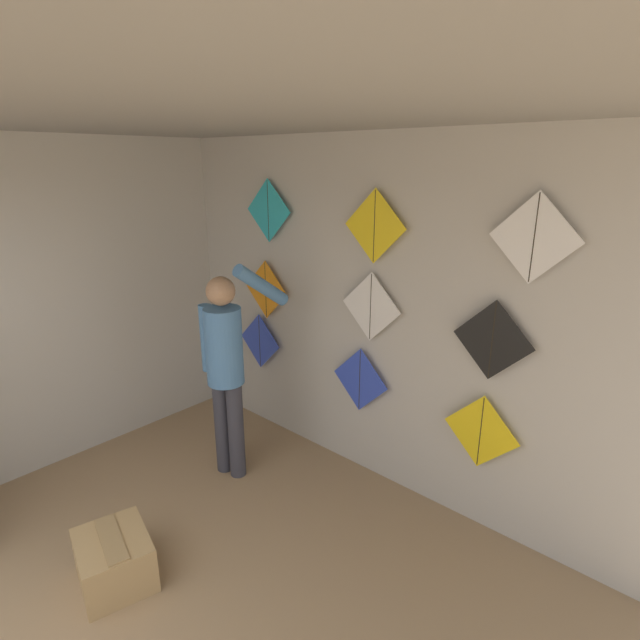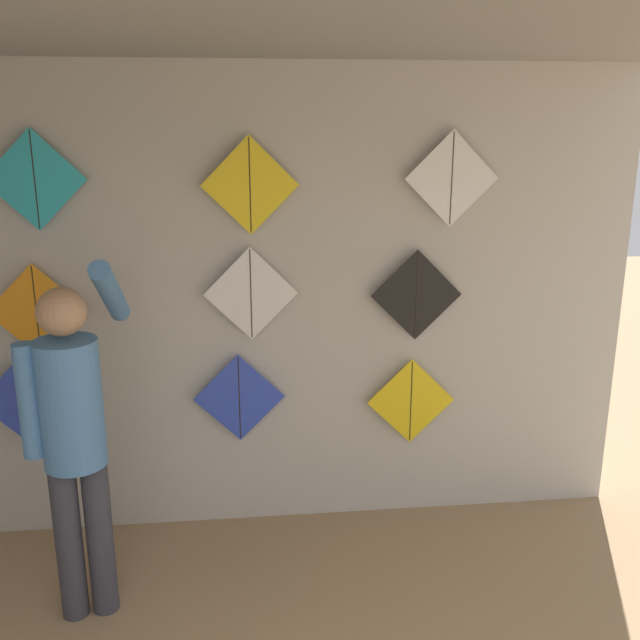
{
  "view_description": "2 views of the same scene",
  "coord_description": "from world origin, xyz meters",
  "px_view_note": "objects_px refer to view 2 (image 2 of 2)",
  "views": [
    {
      "loc": [
        2.32,
        0.53,
        2.59
      ],
      "look_at": [
        -0.2,
        3.33,
        1.39
      ],
      "focal_mm": 28.0,
      "sensor_mm": 36.0,
      "label": 1
    },
    {
      "loc": [
        0.08,
        -0.49,
        2.48
      ],
      "look_at": [
        0.5,
        3.33,
        1.4
      ],
      "focal_mm": 40.0,
      "sensor_mm": 36.0,
      "label": 2
    }
  ],
  "objects_px": {
    "kite_0": "(26,401)",
    "kite_8": "(452,179)",
    "kite_5": "(416,295)",
    "kite_6": "(35,180)",
    "shopkeeper": "(74,426)",
    "kite_2": "(411,401)",
    "kite_7": "(250,185)",
    "kite_4": "(251,294)",
    "kite_1": "(239,398)",
    "kite_3": "(36,311)"
  },
  "relations": [
    {
      "from": "kite_1",
      "to": "kite_3",
      "type": "height_order",
      "value": "kite_3"
    },
    {
      "from": "kite_2",
      "to": "kite_3",
      "type": "relative_size",
      "value": 1.0
    },
    {
      "from": "kite_0",
      "to": "kite_3",
      "type": "height_order",
      "value": "kite_3"
    },
    {
      "from": "kite_3",
      "to": "kite_6",
      "type": "height_order",
      "value": "kite_6"
    },
    {
      "from": "kite_1",
      "to": "kite_2",
      "type": "height_order",
      "value": "kite_1"
    },
    {
      "from": "kite_8",
      "to": "kite_2",
      "type": "bearing_deg",
      "value": 180.0
    },
    {
      "from": "kite_0",
      "to": "kite_6",
      "type": "xyz_separation_m",
      "value": [
        0.18,
        0.0,
        1.28
      ]
    },
    {
      "from": "kite_0",
      "to": "kite_6",
      "type": "relative_size",
      "value": 1.0
    },
    {
      "from": "kite_5",
      "to": "kite_7",
      "type": "xyz_separation_m",
      "value": [
        -0.98,
        0.0,
        0.66
      ]
    },
    {
      "from": "kite_1",
      "to": "kite_4",
      "type": "bearing_deg",
      "value": 0.0
    },
    {
      "from": "kite_0",
      "to": "kite_5",
      "type": "height_order",
      "value": "kite_5"
    },
    {
      "from": "kite_2",
      "to": "kite_5",
      "type": "relative_size",
      "value": 1.0
    },
    {
      "from": "kite_2",
      "to": "kite_7",
      "type": "xyz_separation_m",
      "value": [
        -0.97,
        0.0,
        1.34
      ]
    },
    {
      "from": "kite_4",
      "to": "kite_3",
      "type": "bearing_deg",
      "value": 180.0
    },
    {
      "from": "shopkeeper",
      "to": "kite_5",
      "type": "distance_m",
      "value": 2.06
    },
    {
      "from": "kite_0",
      "to": "kite_1",
      "type": "xyz_separation_m",
      "value": [
        1.24,
        0.0,
        -0.04
      ]
    },
    {
      "from": "kite_0",
      "to": "kite_1",
      "type": "distance_m",
      "value": 1.24
    },
    {
      "from": "kite_0",
      "to": "kite_3",
      "type": "xyz_separation_m",
      "value": [
        0.12,
        0.0,
        0.54
      ]
    },
    {
      "from": "kite_5",
      "to": "kite_8",
      "type": "bearing_deg",
      "value": 0.0
    },
    {
      "from": "kite_6",
      "to": "shopkeeper",
      "type": "bearing_deg",
      "value": -70.63
    },
    {
      "from": "kite_0",
      "to": "kite_4",
      "type": "distance_m",
      "value": 1.46
    },
    {
      "from": "kite_8",
      "to": "kite_6",
      "type": "bearing_deg",
      "value": 180.0
    },
    {
      "from": "kite_0",
      "to": "kite_6",
      "type": "bearing_deg",
      "value": 0.0
    },
    {
      "from": "kite_2",
      "to": "kite_6",
      "type": "height_order",
      "value": "kite_6"
    },
    {
      "from": "kite_3",
      "to": "kite_4",
      "type": "height_order",
      "value": "kite_4"
    },
    {
      "from": "shopkeeper",
      "to": "kite_4",
      "type": "bearing_deg",
      "value": 29.73
    },
    {
      "from": "kite_6",
      "to": "kite_5",
      "type": "bearing_deg",
      "value": 0.0
    },
    {
      "from": "kite_5",
      "to": "kite_4",
      "type": "bearing_deg",
      "value": 180.0
    },
    {
      "from": "kite_0",
      "to": "kite_8",
      "type": "distance_m",
      "value": 2.8
    },
    {
      "from": "kite_3",
      "to": "kite_7",
      "type": "xyz_separation_m",
      "value": [
        1.23,
        0.0,
        0.69
      ]
    },
    {
      "from": "kite_2",
      "to": "kite_3",
      "type": "bearing_deg",
      "value": 180.0
    },
    {
      "from": "kite_7",
      "to": "kite_8",
      "type": "distance_m",
      "value": 1.16
    },
    {
      "from": "kite_5",
      "to": "kite_2",
      "type": "bearing_deg",
      "value": 180.0
    },
    {
      "from": "kite_1",
      "to": "kite_4",
      "type": "relative_size",
      "value": 1.0
    },
    {
      "from": "kite_7",
      "to": "kite_4",
      "type": "bearing_deg",
      "value": 180.0
    },
    {
      "from": "kite_3",
      "to": "kite_4",
      "type": "distance_m",
      "value": 1.22
    },
    {
      "from": "kite_3",
      "to": "kite_6",
      "type": "bearing_deg",
      "value": 0.0
    },
    {
      "from": "kite_1",
      "to": "kite_7",
      "type": "bearing_deg",
      "value": 0.0
    },
    {
      "from": "kite_4",
      "to": "kite_8",
      "type": "height_order",
      "value": "kite_8"
    },
    {
      "from": "kite_4",
      "to": "kite_1",
      "type": "bearing_deg",
      "value": 180.0
    },
    {
      "from": "kite_2",
      "to": "kite_4",
      "type": "height_order",
      "value": "kite_4"
    },
    {
      "from": "kite_0",
      "to": "kite_8",
      "type": "xyz_separation_m",
      "value": [
        2.5,
        0.0,
        1.26
      ]
    },
    {
      "from": "kite_7",
      "to": "kite_8",
      "type": "relative_size",
      "value": 1.0
    },
    {
      "from": "kite_5",
      "to": "kite_6",
      "type": "relative_size",
      "value": 1.0
    },
    {
      "from": "kite_3",
      "to": "kite_8",
      "type": "bearing_deg",
      "value": 0.0
    },
    {
      "from": "shopkeeper",
      "to": "kite_2",
      "type": "bearing_deg",
      "value": 11.35
    },
    {
      "from": "kite_3",
      "to": "kite_5",
      "type": "relative_size",
      "value": 1.0
    },
    {
      "from": "kite_8",
      "to": "kite_1",
      "type": "bearing_deg",
      "value": 180.0
    },
    {
      "from": "kite_7",
      "to": "kite_5",
      "type": "bearing_deg",
      "value": 0.0
    },
    {
      "from": "shopkeeper",
      "to": "kite_0",
      "type": "height_order",
      "value": "shopkeeper"
    }
  ]
}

